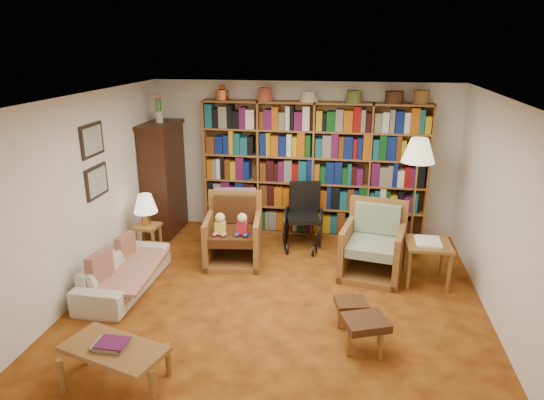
% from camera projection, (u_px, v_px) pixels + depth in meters
% --- Properties ---
extents(floor, '(5.00, 5.00, 0.00)m').
position_uv_depth(floor, '(280.00, 300.00, 6.10)').
color(floor, '#A35919').
rests_on(floor, ground).
extents(ceiling, '(5.00, 5.00, 0.00)m').
position_uv_depth(ceiling, '(281.00, 99.00, 5.32)').
color(ceiling, white).
rests_on(ceiling, wall_back).
extents(wall_back, '(5.00, 0.00, 5.00)m').
position_uv_depth(wall_back, '(302.00, 158.00, 8.06)').
color(wall_back, white).
rests_on(wall_back, floor).
extents(wall_front, '(5.00, 0.00, 5.00)m').
position_uv_depth(wall_front, '(227.00, 321.00, 3.37)').
color(wall_front, white).
rests_on(wall_front, floor).
extents(wall_left, '(0.00, 5.00, 5.00)m').
position_uv_depth(wall_left, '(84.00, 196.00, 6.10)').
color(wall_left, white).
rests_on(wall_left, floor).
extents(wall_right, '(0.00, 5.00, 5.00)m').
position_uv_depth(wall_right, '(505.00, 218.00, 5.32)').
color(wall_right, white).
rests_on(wall_right, floor).
extents(bookshelf, '(3.60, 0.30, 2.42)m').
position_uv_depth(bookshelf, '(313.00, 166.00, 7.89)').
color(bookshelf, olive).
rests_on(bookshelf, floor).
extents(curio_cabinet, '(0.50, 0.95, 2.40)m').
position_uv_depth(curio_cabinet, '(164.00, 177.00, 8.03)').
color(curio_cabinet, '#34170E').
rests_on(curio_cabinet, floor).
extents(framed_pictures, '(0.03, 0.52, 0.97)m').
position_uv_depth(framed_pictures, '(94.00, 161.00, 6.26)').
color(framed_pictures, black).
rests_on(framed_pictures, wall_left).
extents(sofa, '(1.62, 0.65, 0.47)m').
position_uv_depth(sofa, '(124.00, 272.00, 6.32)').
color(sofa, beige).
rests_on(sofa, floor).
extents(sofa_throw, '(0.82, 1.41, 0.04)m').
position_uv_depth(sofa_throw, '(127.00, 268.00, 6.29)').
color(sofa_throw, beige).
rests_on(sofa_throw, sofa).
extents(cushion_left, '(0.16, 0.36, 0.35)m').
position_uv_depth(cushion_left, '(125.00, 246.00, 6.60)').
color(cushion_left, maroon).
rests_on(cushion_left, sofa).
extents(cushion_right, '(0.19, 0.40, 0.39)m').
position_uv_depth(cushion_right, '(100.00, 268.00, 5.94)').
color(cushion_right, maroon).
rests_on(cushion_right, sofa).
extents(side_table_lamp, '(0.37, 0.37, 0.50)m').
position_uv_depth(side_table_lamp, '(148.00, 234.00, 7.25)').
color(side_table_lamp, olive).
rests_on(side_table_lamp, floor).
extents(table_lamp, '(0.35, 0.35, 0.48)m').
position_uv_depth(table_lamp, '(145.00, 205.00, 7.11)').
color(table_lamp, gold).
rests_on(table_lamp, side_table_lamp).
extents(armchair_leather, '(0.90, 0.94, 1.02)m').
position_uv_depth(armchair_leather, '(235.00, 233.00, 7.12)').
color(armchair_leather, olive).
rests_on(armchair_leather, floor).
extents(armchair_sage, '(0.96, 0.98, 1.01)m').
position_uv_depth(armchair_sage, '(372.00, 247.00, 6.73)').
color(armchair_sage, olive).
rests_on(armchair_sage, floor).
extents(wheelchair, '(0.59, 0.81, 1.01)m').
position_uv_depth(wheelchair, '(303.00, 217.00, 7.62)').
color(wheelchair, black).
rests_on(wheelchair, floor).
extents(floor_lamp, '(0.48, 0.48, 1.80)m').
position_uv_depth(floor_lamp, '(418.00, 155.00, 6.90)').
color(floor_lamp, gold).
rests_on(floor_lamp, floor).
extents(side_table_papers, '(0.59, 0.59, 0.61)m').
position_uv_depth(side_table_papers, '(428.00, 249.00, 6.39)').
color(side_table_papers, olive).
rests_on(side_table_papers, floor).
extents(footstool_a, '(0.41, 0.38, 0.30)m').
position_uv_depth(footstool_a, '(351.00, 305.00, 5.50)').
color(footstool_a, '#432812').
rests_on(footstool_a, floor).
extents(footstool_b, '(0.55, 0.51, 0.37)m').
position_uv_depth(footstool_b, '(365.00, 325.00, 5.02)').
color(footstool_b, '#432812').
rests_on(footstool_b, floor).
extents(coffee_table, '(1.07, 0.74, 0.45)m').
position_uv_depth(coffee_table, '(114.00, 352.00, 4.52)').
color(coffee_table, olive).
rests_on(coffee_table, floor).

